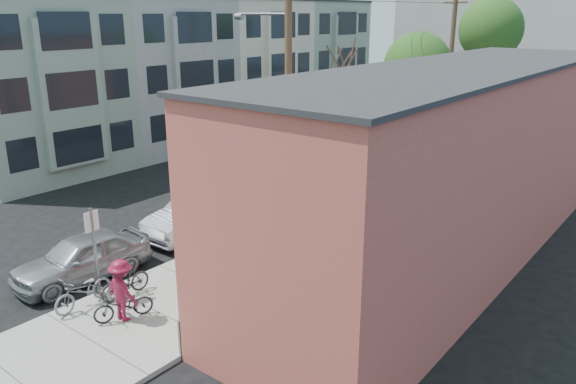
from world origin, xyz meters
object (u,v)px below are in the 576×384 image
Objects in this scene: tree_bare at (337,142)px; patron_grey at (203,292)px; car_3 at (364,154)px; patron_green at (294,257)px; cyclist at (122,290)px; car_1 at (199,213)px; patio_chair_a at (225,301)px; parked_bike_b at (83,291)px; tree_leafy_far at (491,30)px; parking_meter_far at (353,169)px; parked_bike_a at (125,281)px; car_4 at (413,138)px; bus at (427,103)px; tree_leafy_mid at (418,67)px; car_2 at (293,181)px; car_0 at (82,257)px; sign_post at (94,245)px; utility_pole_near at (287,88)px; patio_chair_b at (234,292)px; parking_meter_near at (235,216)px.

tree_bare is 3.58× the size of patron_grey.
patron_green is at bearing -71.57° from car_3.
cyclist is 0.36× the size of car_1.
parked_bike_b is (-3.53, -2.15, 0.05)m from patio_chair_a.
parking_meter_far is at bearing -92.03° from tree_leafy_far.
patron_grey is (3.31, -13.07, -0.08)m from parking_meter_far.
car_4 reaches higher than parked_bike_a.
car_4 is at bearing -72.83° from bus.
patron_grey is (2.76, -18.15, -4.62)m from tree_leafy_mid.
car_3 is at bearing -80.55° from bus.
patron_green is 8.79m from car_2.
car_0 is at bearing -31.79° from patron_green.
car_3 reaches higher than patio_chair_a.
sign_post reaches higher than patio_chair_a.
parking_meter_far is 3.23m from car_2.
parking_meter_far is 13.48m from patron_grey.
tree_leafy_far is (-0.00, 10.41, 1.63)m from tree_leafy_mid.
parked_bike_a is at bearing -67.30° from car_1.
cyclist is at bearing -83.27° from parking_meter_far.
car_1 is at bearing -96.40° from car_4.
tree_bare is 11.98m from car_4.
patron_green reaches higher than car_1.
car_2 is at bearing -165.24° from tree_bare.
parked_bike_a is at bearing -86.34° from utility_pole_near.
parking_meter_far is at bearing 77.38° from car_1.
cyclist is 6.88m from car_1.
patio_chair_b is 2.38m from patron_green.
patio_chair_b is 0.19× the size of car_4.
tree_leafy_far is 0.78× the size of bus.
tree_leafy_mid reaches higher than car_0.
parking_meter_near is 5.60m from car_2.
parking_meter_far is 0.12× the size of utility_pole_near.
patron_grey reaches higher than parked_bike_a.
patron_grey reaches higher than patio_chair_b.
utility_pole_near is at bearing 96.12° from parked_bike_a.
car_4 is at bearing 99.76° from tree_bare.
tree_leafy_mid reaches higher than car_4.
tree_leafy_far is 4.85× the size of parked_bike_b.
car_3 is (-1.59, 8.74, -4.56)m from utility_pole_near.
bus is (-2.92, 26.46, 0.82)m from car_1.
car_1 is (-2.21, -24.03, -6.35)m from tree_leafy_far.
patio_chair_a is 0.14× the size of car_3.
patio_chair_b is (3.05, -27.63, -6.56)m from tree_leafy_far.
patron_green is 19.83m from car_4.
patio_chair_b is 5.45m from car_0.
tree_leafy_mid is at bearing 92.84° from parked_bike_a.
bus is at bearing 101.49° from utility_pole_near.
car_2 is (-2.00, -18.37, -6.36)m from tree_leafy_far.
tree_leafy_mid is at bearing 87.85° from car_0.
car_0 is at bearing -87.41° from bus.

